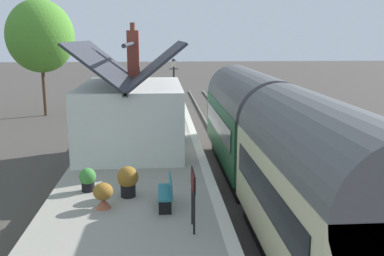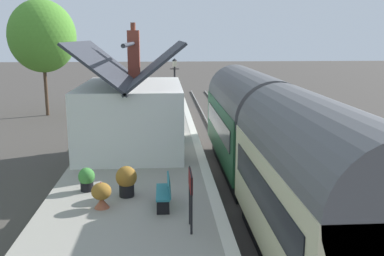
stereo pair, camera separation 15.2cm
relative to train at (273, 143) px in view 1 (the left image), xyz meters
The scene contains 18 objects.
ground_plane 5.53m from the train, 10.21° to the left, with size 160.00×160.00×0.00m, color #423D38.
platform 7.02m from the train, 42.70° to the left, with size 32.00×5.41×0.81m, color gray.
platform_edge_coping 5.58m from the train, 22.62° to the left, with size 32.00×0.36×0.02m, color beige.
rail_near 5.48m from the train, ahead, with size 52.00×0.08×0.14m, color gray.
rail_far 5.47m from the train, ahead, with size 52.00×0.08×0.14m, color gray.
train is the anchor object (origin of this frame).
station_building 7.21m from the train, 44.04° to the left, with size 6.80×4.57×5.54m.
bench_near_building 14.25m from the train, 14.07° to the left, with size 1.41×0.48×0.88m.
bench_mid_platform 12.17m from the train, 18.15° to the left, with size 1.41×0.47×0.88m.
bench_platform_end 4.14m from the train, 116.55° to the left, with size 1.40×0.44×0.88m.
planter_under_sign 4.97m from the train, 100.24° to the left, with size 0.66×0.66×0.97m.
planter_bench_left 5.83m from the train, 107.87° to the left, with size 0.58×0.58×0.83m.
planter_by_door 6.23m from the train, 92.67° to the left, with size 0.53×0.53×0.77m.
planter_corner_building 15.71m from the train, 20.58° to the left, with size 1.03×0.32×0.57m.
planter_bench_right 10.87m from the train, 19.89° to the left, with size 0.53×0.53×0.83m.
lamp_post_platform 10.62m from the train, 16.45° to the left, with size 0.32×0.50×3.72m.
station_sign_board 4.48m from the train, 138.55° to the left, with size 0.96×0.06×1.57m.
tree_behind_building 22.11m from the train, 33.79° to the left, with size 4.74×4.72×8.27m.
Camera 1 is at (-18.76, 2.88, 5.74)m, focal length 40.41 mm.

